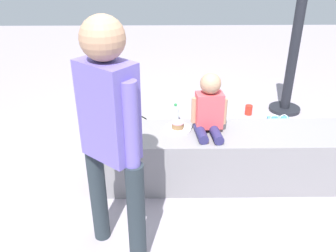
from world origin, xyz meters
TOP-DOWN VIEW (x-y plane):
  - ground_plane at (0.00, 0.00)m, footprint 12.00×12.00m
  - concrete_ledge at (0.00, 0.00)m, footprint 2.06×0.49m
  - child_seated at (-0.11, 0.02)m, footprint 0.28×0.32m
  - adult_standing at (-0.76, -0.75)m, footprint 0.37×0.34m
  - cake_plate at (-0.35, 0.07)m, footprint 0.22×0.22m
  - gift_bag at (0.67, 0.64)m, footprint 0.21×0.10m
  - railing_post at (0.98, 1.38)m, footprint 0.36×0.36m
  - water_bottle_near_gift at (0.27, 0.92)m, footprint 0.07×0.07m
  - water_bottle_far_side at (-0.33, 1.06)m, footprint 0.07×0.07m
  - party_cup_red at (0.53, 1.27)m, footprint 0.08×0.08m
  - cake_box_white at (0.07, 0.64)m, footprint 0.38×0.33m
  - handbag_black_leather at (-0.71, 0.49)m, footprint 0.33×0.14m

SIDE VIEW (x-z plane):
  - ground_plane at x=0.00m, z-range 0.00..0.00m
  - party_cup_red at x=0.53m, z-range 0.00..0.11m
  - cake_box_white at x=0.07m, z-range 0.00..0.12m
  - water_bottle_near_gift at x=0.27m, z-range -0.01..0.18m
  - water_bottle_far_side at x=-0.33m, z-range -0.01..0.22m
  - gift_bag at x=0.67m, z-range -0.02..0.29m
  - handbag_black_leather at x=-0.71m, z-range -0.05..0.32m
  - concrete_ledge at x=0.00m, z-range 0.00..0.46m
  - cake_plate at x=-0.35m, z-range 0.45..0.51m
  - railing_post at x=0.98m, z-range -0.15..1.17m
  - child_seated at x=-0.11m, z-range 0.43..0.91m
  - adult_standing at x=-0.76m, z-range 0.16..1.68m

